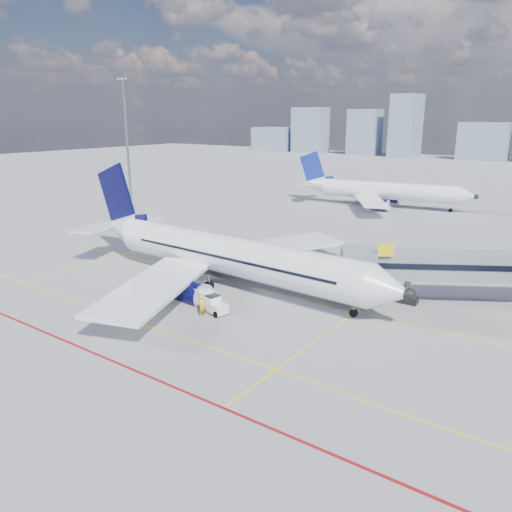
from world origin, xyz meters
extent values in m
plane|color=#939396|center=(0.00, 0.00, 0.00)|extent=(420.00, 420.00, 0.00)
cube|color=yellow|center=(0.00, 8.00, 0.01)|extent=(60.00, 0.18, 0.01)
cube|color=yellow|center=(0.00, -6.00, 0.01)|extent=(80.00, 0.15, 0.01)
cube|color=yellow|center=(14.00, 2.00, 0.01)|extent=(0.15, 28.00, 0.01)
cube|color=yellow|center=(-20.00, 8.00, 0.01)|extent=(0.15, 30.00, 0.01)
cube|color=maroon|center=(0.00, -12.00, 0.01)|extent=(90.00, 0.25, 0.01)
cube|color=gray|center=(22.25, 16.15, 3.90)|extent=(20.84, 13.93, 2.60)
cube|color=black|center=(22.25, 16.15, 4.10)|extent=(20.52, 13.82, 0.55)
cube|color=gray|center=(12.70, 10.50, 3.90)|extent=(4.49, 4.56, 3.00)
cube|color=black|center=(17.00, 12.80, 0.35)|extent=(2.20, 1.00, 0.70)
cylinder|color=slate|center=(17.00, 12.80, 1.70)|extent=(0.56, 0.56, 2.70)
cube|color=yellow|center=(15.50, 10.30, 5.70)|extent=(1.26, 0.82, 1.20)
cylinder|color=slate|center=(-55.00, 40.00, 12.50)|extent=(0.56, 0.56, 25.00)
cube|color=slate|center=(-55.00, 40.00, 25.20)|extent=(3.20, 0.40, 0.50)
cube|color=silver|center=(-56.20, 39.75, 25.20)|extent=(0.60, 0.15, 0.35)
cube|color=silver|center=(-55.00, 39.75, 25.20)|extent=(0.60, 0.15, 0.35)
cube|color=silver|center=(-53.80, 39.75, 25.20)|extent=(0.60, 0.15, 0.35)
cube|color=slate|center=(-116.00, 190.00, 5.97)|extent=(20.50, 14.87, 11.95)
cube|color=slate|center=(-95.23, 190.00, 10.84)|extent=(16.10, 10.59, 21.68)
cube|color=slate|center=(-66.22, 190.00, 10.31)|extent=(13.75, 10.31, 20.62)
cube|color=slate|center=(-46.90, 190.00, 13.43)|extent=(10.63, 14.78, 26.87)
cube|color=slate|center=(-14.12, 190.00, 7.61)|extent=(18.86, 10.26, 15.22)
cylinder|color=white|center=(-0.16, 7.10, 3.30)|extent=(32.29, 5.54, 4.18)
cone|color=white|center=(17.83, 6.34, 3.30)|extent=(4.03, 4.34, 4.18)
sphere|color=black|center=(19.33, 6.27, 3.30)|extent=(1.23, 1.23, 1.18)
cone|color=white|center=(-19.64, 7.93, 3.89)|extent=(7.03, 4.47, 4.18)
cube|color=black|center=(16.44, 6.40, 3.89)|extent=(1.67, 1.67, 0.48)
cube|color=white|center=(-1.35, 16.81, 2.15)|extent=(12.87, 18.31, 0.62)
cube|color=white|center=(-2.17, -2.46, 2.15)|extent=(11.69, 18.49, 0.62)
cylinder|color=#070734|center=(-0.43, 13.33, 0.81)|extent=(3.96, 2.63, 2.46)
cylinder|color=#070734|center=(-0.96, 0.92, 0.81)|extent=(3.96, 2.63, 2.46)
cylinder|color=silver|center=(1.61, 13.25, 0.81)|extent=(0.48, 2.54, 2.53)
cylinder|color=silver|center=(1.08, 0.83, 0.81)|extent=(0.48, 2.54, 2.53)
cube|color=#070734|center=(-19.64, 7.93, 7.59)|extent=(7.35, 0.66, 9.14)
cube|color=#070734|center=(-17.07, 7.82, 5.01)|extent=(6.05, 0.58, 2.31)
cube|color=white|center=(-19.92, 11.38, 4.26)|extent=(5.41, 6.79, 0.24)
cube|color=white|center=(-20.21, 4.53, 4.26)|extent=(5.04, 6.73, 0.24)
cylinder|color=slate|center=(14.29, 6.49, 0.90)|extent=(0.29, 0.29, 1.80)
cylinder|color=black|center=(14.29, 6.49, 0.38)|extent=(0.77, 0.31, 0.76)
cylinder|color=slate|center=(-1.11, 9.93, 0.80)|extent=(0.33, 0.33, 1.60)
cylinder|color=black|center=(-1.11, 9.93, 0.50)|extent=(1.03, 0.69, 1.00)
cylinder|color=slate|center=(-1.34, 4.37, 0.80)|extent=(0.33, 0.33, 1.60)
cylinder|color=black|center=(-1.34, 4.37, 0.50)|extent=(1.03, 0.69, 1.00)
cube|color=black|center=(0.47, 9.15, 3.62)|extent=(26.34, 1.22, 0.28)
cube|color=black|center=(0.29, 5.01, 3.62)|extent=(26.34, 1.22, 0.28)
cylinder|color=white|center=(-4.63, 62.98, 3.30)|extent=(26.94, 7.33, 3.47)
cone|color=white|center=(10.17, 65.17, 3.30)|extent=(3.68, 3.90, 3.47)
sphere|color=black|center=(11.40, 65.35, 3.30)|extent=(1.11, 1.11, 0.98)
cone|color=white|center=(-20.67, 60.62, 3.79)|extent=(6.15, 4.27, 3.47)
cube|color=black|center=(9.02, 65.00, 3.79)|extent=(1.52, 1.52, 0.40)
cube|color=white|center=(-7.12, 70.72, 2.34)|extent=(8.42, 15.40, 0.51)
cube|color=white|center=(-4.78, 54.86, 2.34)|extent=(11.79, 14.89, 0.51)
cylinder|color=#070734|center=(-5.83, 68.03, 1.23)|extent=(3.47, 2.49, 2.05)
cylinder|color=#070734|center=(-4.32, 57.81, 1.23)|extent=(3.47, 2.49, 2.05)
cylinder|color=silver|center=(-4.15, 68.28, 1.23)|extent=(0.61, 2.12, 2.10)
cylinder|color=silver|center=(-2.65, 58.06, 1.23)|extent=(0.61, 2.12, 2.10)
cube|color=navy|center=(-20.67, 60.62, 6.86)|extent=(6.08, 1.17, 7.59)
cube|color=navy|center=(-18.55, 60.93, 4.72)|extent=(5.01, 1.00, 1.92)
cube|color=white|center=(-21.44, 63.39, 4.10)|extent=(3.77, 5.48, 0.20)
cube|color=white|center=(-20.60, 57.75, 4.10)|extent=(4.83, 5.65, 0.20)
cylinder|color=black|center=(-5.85, 65.15, 0.50)|extent=(1.08, 0.79, 1.00)
cylinder|color=black|center=(-5.18, 60.56, 0.50)|extent=(1.08, 0.79, 1.00)
cylinder|color=black|center=(7.26, 64.74, 0.38)|extent=(0.79, 0.39, 0.76)
cube|color=white|center=(3.47, -0.24, 0.60)|extent=(2.64, 1.81, 0.88)
cube|color=white|center=(3.04, -0.15, 1.26)|extent=(1.34, 1.47, 0.66)
cube|color=black|center=(3.04, -0.15, 1.48)|extent=(1.22, 1.39, 0.38)
cylinder|color=black|center=(2.48, -0.64, 0.31)|extent=(0.65, 0.37, 0.61)
cylinder|color=black|center=(2.74, 0.54, 0.31)|extent=(0.65, 0.37, 0.61)
cylinder|color=black|center=(4.19, -1.02, 0.31)|extent=(0.65, 0.37, 0.61)
cylinder|color=black|center=(4.45, 0.16, 0.31)|extent=(0.65, 0.37, 0.61)
cube|color=black|center=(1.22, 0.48, 0.28)|extent=(3.49, 2.52, 0.16)
cube|color=white|center=(0.48, 0.78, 1.06)|extent=(1.77, 1.75, 1.37)
cube|color=white|center=(1.96, 0.17, 1.06)|extent=(1.77, 1.75, 1.37)
cylinder|color=black|center=(-0.16, 0.37, 0.14)|extent=(0.31, 0.22, 0.28)
cylinder|color=black|center=(0.31, 1.52, 0.14)|extent=(0.31, 0.22, 0.28)
cylinder|color=black|center=(2.13, -0.57, 0.14)|extent=(0.31, 0.22, 0.28)
cylinder|color=black|center=(2.60, 0.58, 0.14)|extent=(0.31, 0.22, 0.28)
cube|color=black|center=(-7.25, 2.77, 0.41)|extent=(3.96, 1.65, 0.65)
cube|color=black|center=(-6.52, 2.82, 1.38)|extent=(5.58, 1.30, 1.70)
cube|color=yellow|center=(-6.55, 3.33, 1.38)|extent=(5.54, 0.46, 1.77)
cube|color=yellow|center=(-6.48, 2.32, 1.38)|extent=(5.54, 0.46, 1.77)
cylinder|color=black|center=(-8.68, 2.03, 0.28)|extent=(0.57, 0.26, 0.55)
cylinder|color=black|center=(-8.77, 3.31, 0.28)|extent=(0.57, 0.26, 0.55)
cylinder|color=black|center=(-5.74, 2.23, 0.28)|extent=(0.57, 0.26, 0.55)
cylinder|color=black|center=(-5.83, 3.52, 0.28)|extent=(0.57, 0.26, 0.55)
imported|color=yellow|center=(2.96, -1.44, 1.00)|extent=(0.70, 0.85, 2.00)
camera|label=1|loc=(31.83, -33.30, 17.82)|focal=35.00mm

